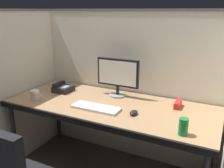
{
  "coord_description": "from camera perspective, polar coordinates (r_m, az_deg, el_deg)",
  "views": [
    {
      "loc": [
        0.95,
        -1.54,
        1.57
      ],
      "look_at": [
        0.0,
        0.35,
        0.92
      ],
      "focal_mm": 39.17,
      "sensor_mm": 36.0,
      "label": 1
    }
  ],
  "objects": [
    {
      "name": "cubicle_partition_rear",
      "position": [
        2.59,
        3.92,
        -0.48
      ],
      "size": [
        2.21,
        0.06,
        1.57
      ],
      "color": "beige",
      "rests_on": "ground"
    },
    {
      "name": "cubicle_partition_left",
      "position": [
        2.72,
        -20.59,
        -0.7
      ],
      "size": [
        0.06,
        1.41,
        1.57
      ],
      "color": "beige",
      "rests_on": "ground"
    },
    {
      "name": "desk",
      "position": [
        2.23,
        -0.72,
        -6.05
      ],
      "size": [
        1.9,
        0.8,
        0.74
      ],
      "color": "#997551",
      "rests_on": "ground"
    },
    {
      "name": "monitor_center",
      "position": [
        2.38,
        1.35,
        2.14
      ],
      "size": [
        0.43,
        0.17,
        0.37
      ],
      "color": "gray",
      "rests_on": "desk"
    },
    {
      "name": "keyboard_main",
      "position": [
        2.13,
        -3.82,
        -5.56
      ],
      "size": [
        0.43,
        0.15,
        0.02
      ],
      "primitive_type": "cube",
      "color": "silver",
      "rests_on": "desk"
    },
    {
      "name": "computer_mouse",
      "position": [
        2.02,
        5.08,
        -6.68
      ],
      "size": [
        0.06,
        0.1,
        0.04
      ],
      "color": "black",
      "rests_on": "desk"
    },
    {
      "name": "desk_phone",
      "position": [
        2.62,
        -11.41,
        -0.96
      ],
      "size": [
        0.17,
        0.19,
        0.09
      ],
      "color": "black",
      "rests_on": "desk"
    },
    {
      "name": "red_stapler",
      "position": [
        2.23,
        15.12,
        -4.6
      ],
      "size": [
        0.04,
        0.15,
        0.06
      ],
      "primitive_type": "cube",
      "color": "red",
      "rests_on": "desk"
    },
    {
      "name": "coffee_mug",
      "position": [
        2.43,
        -17.5,
        -2.49
      ],
      "size": [
        0.13,
        0.08,
        0.09
      ],
      "color": "silver",
      "rests_on": "desk"
    },
    {
      "name": "soda_can",
      "position": [
        1.76,
        16.32,
        -9.54
      ],
      "size": [
        0.07,
        0.07,
        0.12
      ],
      "primitive_type": "cylinder",
      "color": "#197233",
      "rests_on": "desk"
    }
  ]
}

